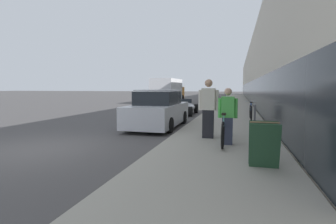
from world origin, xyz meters
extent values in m
plane|color=#474444|center=(0.00, 0.00, 0.00)|extent=(220.00, 220.00, 0.00)
cube|color=gray|center=(4.96, 21.00, 0.08)|extent=(3.31, 70.00, 0.15)
cube|color=beige|center=(11.66, 29.00, 3.40)|extent=(10.00, 70.00, 6.80)
cube|color=#1E2328|center=(6.70, 29.00, 1.25)|extent=(0.10, 63.00, 2.20)
torus|color=black|center=(5.03, 2.72, 0.51)|extent=(0.06, 0.71, 0.71)
torus|color=black|center=(5.03, 0.78, 0.51)|extent=(0.06, 0.71, 0.71)
cylinder|color=#7AD1C6|center=(5.03, 1.75, 0.72)|extent=(0.04, 1.65, 0.04)
cylinder|color=#7AD1C6|center=(5.03, 1.36, 0.62)|extent=(0.04, 0.98, 0.33)
cylinder|color=#7AD1C6|center=(5.03, 1.13, 0.87)|extent=(0.03, 0.03, 0.29)
cube|color=black|center=(5.03, 1.13, 1.02)|extent=(0.11, 0.22, 0.05)
cylinder|color=#7AD1C6|center=(5.03, 2.57, 0.88)|extent=(0.03, 0.03, 0.31)
cylinder|color=silver|center=(5.03, 2.57, 1.03)|extent=(0.52, 0.03, 0.03)
cube|color=#33384C|center=(5.12, 1.40, 0.52)|extent=(0.29, 0.21, 0.75)
cube|color=#4CB74C|center=(5.12, 1.40, 1.19)|extent=(0.35, 0.21, 0.57)
cylinder|color=#4CB74C|center=(4.90, 1.40, 1.16)|extent=(0.09, 0.09, 0.54)
cylinder|color=#4CB74C|center=(5.34, 1.40, 1.16)|extent=(0.09, 0.09, 0.54)
sphere|color=tan|center=(5.12, 1.40, 1.60)|extent=(0.20, 0.20, 0.20)
cube|color=black|center=(4.50, 2.23, 0.59)|extent=(0.34, 0.24, 0.88)
cube|color=beige|center=(4.50, 2.23, 1.36)|extent=(0.41, 0.24, 0.67)
cylinder|color=beige|center=(4.24, 2.23, 1.33)|extent=(0.10, 0.10, 0.63)
cylinder|color=beige|center=(4.76, 2.23, 1.33)|extent=(0.10, 0.10, 0.63)
sphere|color=tan|center=(4.50, 2.23, 1.85)|extent=(0.24, 0.24, 0.24)
cylinder|color=#4C4C51|center=(6.13, 5.85, 0.56)|extent=(0.05, 0.05, 0.82)
cylinder|color=#4C4C51|center=(6.13, 6.40, 0.56)|extent=(0.05, 0.05, 0.82)
cylinder|color=#4C4C51|center=(6.13, 6.12, 0.97)|extent=(0.05, 0.55, 0.05)
torus|color=black|center=(6.02, 8.01, 0.51)|extent=(0.06, 0.71, 0.71)
torus|color=black|center=(6.02, 7.03, 0.51)|extent=(0.06, 0.71, 0.71)
cylinder|color=#2D56A8|center=(6.02, 7.52, 0.72)|extent=(0.04, 0.83, 0.04)
cylinder|color=#2D56A8|center=(6.02, 7.32, 0.62)|extent=(0.04, 0.51, 0.33)
cylinder|color=#2D56A8|center=(6.02, 7.20, 0.87)|extent=(0.03, 0.03, 0.29)
cube|color=black|center=(6.02, 7.20, 1.02)|extent=(0.11, 0.22, 0.05)
cylinder|color=#2D56A8|center=(6.02, 7.93, 0.88)|extent=(0.03, 0.03, 0.31)
cylinder|color=silver|center=(6.02, 7.93, 1.03)|extent=(0.52, 0.03, 0.03)
cube|color=#23472D|center=(5.90, -0.67, 0.59)|extent=(0.56, 0.20, 0.89)
cube|color=#23472D|center=(5.90, -0.31, 0.59)|extent=(0.56, 0.20, 0.89)
cylinder|color=#93704C|center=(5.90, -0.49, 1.03)|extent=(0.56, 0.03, 0.03)
cube|color=silver|center=(2.06, 4.91, 0.58)|extent=(1.80, 4.45, 0.85)
cube|color=#1E2328|center=(2.06, 4.91, 1.28)|extent=(1.55, 2.22, 0.56)
cylinder|color=silver|center=(2.06, 5.40, 1.61)|extent=(1.92, 0.04, 0.04)
cylinder|color=silver|center=(2.06, 4.42, 1.61)|extent=(1.92, 0.04, 0.04)
cylinder|color=black|center=(1.23, 6.24, 0.30)|extent=(0.22, 0.60, 0.60)
cylinder|color=black|center=(2.90, 6.24, 0.30)|extent=(0.22, 0.60, 0.60)
cylinder|color=black|center=(1.23, 3.57, 0.30)|extent=(0.22, 0.60, 0.60)
cylinder|color=black|center=(2.90, 3.57, 0.30)|extent=(0.22, 0.60, 0.60)
ellipsoid|color=silver|center=(1.91, 10.47, 0.43)|extent=(1.66, 3.97, 0.59)
cube|color=#1E2328|center=(1.91, 10.96, 0.85)|extent=(1.16, 0.04, 0.26)
cylinder|color=black|center=(1.13, 11.62, 0.30)|extent=(0.22, 0.60, 0.60)
cylinder|color=black|center=(2.69, 11.62, 0.30)|extent=(0.22, 0.60, 0.60)
cylinder|color=black|center=(1.13, 9.31, 0.30)|extent=(0.22, 0.60, 0.60)
cylinder|color=black|center=(2.69, 9.31, 0.30)|extent=(0.22, 0.60, 0.60)
cube|color=orange|center=(-1.92, 24.60, 1.01)|extent=(2.07, 1.75, 1.57)
cube|color=silver|center=(-1.92, 21.10, 1.43)|extent=(2.25, 5.25, 2.41)
cylinder|color=black|center=(-2.94, 24.14, 0.42)|extent=(0.28, 0.84, 0.84)
cylinder|color=black|center=(-0.89, 24.14, 0.42)|extent=(0.28, 0.84, 0.84)
cylinder|color=black|center=(-2.94, 20.05, 0.42)|extent=(0.28, 0.84, 0.84)
cylinder|color=black|center=(-0.89, 20.05, 0.42)|extent=(0.28, 0.84, 0.84)
camera|label=1|loc=(5.36, -5.93, 1.72)|focal=28.00mm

